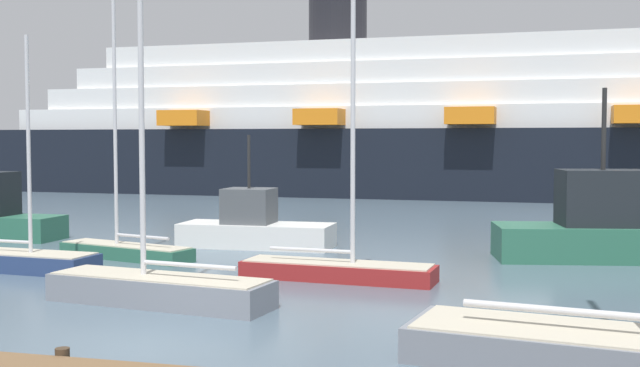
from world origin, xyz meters
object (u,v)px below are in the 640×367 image
(sailboat_0, at_px, (338,266))
(fishing_boat_3, at_px, (255,227))
(sailboat_6, at_px, (617,340))
(sailboat_7, at_px, (125,246))
(sailboat_2, at_px, (159,283))
(fishing_boat_2, at_px, (610,229))
(cruise_ship, at_px, (550,127))
(sailboat_5, at_px, (20,259))

(sailboat_0, xyz_separation_m, fishing_boat_3, (-4.59, 6.00, 0.33))
(sailboat_6, distance_m, fishing_boat_3, 17.65)
(sailboat_6, relative_size, sailboat_7, 1.38)
(sailboat_2, bearing_deg, sailboat_6, 171.35)
(sailboat_0, relative_size, sailboat_7, 0.91)
(fishing_boat_2, relative_size, cruise_ship, 0.09)
(sailboat_6, bearing_deg, sailboat_2, 172.31)
(sailboat_7, bearing_deg, fishing_boat_3, -115.59)
(sailboat_6, bearing_deg, sailboat_7, 155.97)
(sailboat_2, distance_m, fishing_boat_3, 10.42)
(sailboat_2, relative_size, fishing_boat_3, 1.86)
(sailboat_7, xyz_separation_m, cruise_ship, (15.20, 33.64, 4.51))
(sailboat_2, bearing_deg, fishing_boat_2, -129.96)
(fishing_boat_3, xyz_separation_m, cruise_ship, (11.85, 29.83, 4.21))
(sailboat_5, height_order, fishing_boat_2, sailboat_5)
(sailboat_0, bearing_deg, cruise_ship, 83.57)
(cruise_ship, bearing_deg, sailboat_0, -99.28)
(fishing_boat_2, bearing_deg, sailboat_6, 74.24)
(sailboat_7, height_order, cruise_ship, cruise_ship)
(sailboat_5, relative_size, sailboat_6, 0.57)
(sailboat_0, xyz_separation_m, cruise_ship, (7.26, 35.83, 4.55))
(sailboat_7, xyz_separation_m, fishing_boat_3, (3.34, 3.81, 0.30))
(sailboat_0, distance_m, sailboat_5, 9.95)
(sailboat_6, distance_m, sailboat_7, 17.59)
(sailboat_0, relative_size, sailboat_2, 0.78)
(cruise_ship, bearing_deg, sailboat_7, -112.13)
(sailboat_2, bearing_deg, sailboat_7, -47.45)
(sailboat_0, xyz_separation_m, sailboat_6, (6.72, -7.55, 0.15))
(sailboat_7, relative_size, fishing_boat_3, 1.59)
(sailboat_5, bearing_deg, sailboat_0, 9.31)
(sailboat_0, distance_m, cruise_ship, 36.84)
(sailboat_0, bearing_deg, fishing_boat_2, 41.06)
(sailboat_6, height_order, cruise_ship, cruise_ship)
(sailboat_5, distance_m, sailboat_6, 17.94)
(fishing_boat_3, bearing_deg, sailboat_5, 51.68)
(sailboat_5, xyz_separation_m, fishing_boat_2, (17.98, 6.69, 0.68))
(sailboat_5, relative_size, cruise_ship, 0.08)
(fishing_boat_2, bearing_deg, sailboat_0, 26.01)
(sailboat_0, height_order, fishing_boat_3, sailboat_0)
(sailboat_0, height_order, sailboat_6, sailboat_6)
(sailboat_5, bearing_deg, sailboat_6, -17.45)
(sailboat_2, xyz_separation_m, fishing_boat_2, (11.59, 10.23, 0.53))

